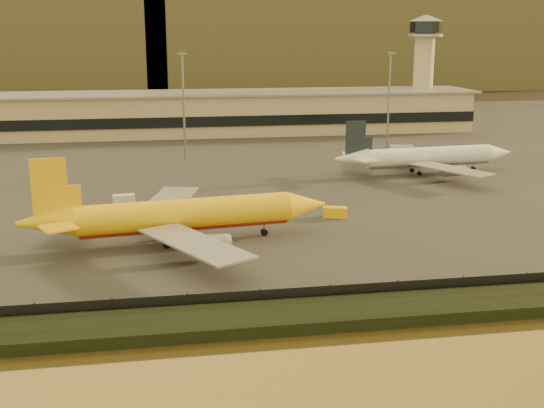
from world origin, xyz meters
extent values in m
plane|color=black|center=(0.00, 0.00, 0.00)|extent=(900.00, 900.00, 0.00)
cube|color=black|center=(0.00, -17.00, 0.70)|extent=(320.00, 7.00, 1.40)
cube|color=#2D2D2D|center=(0.00, 95.00, 0.10)|extent=(320.00, 220.00, 0.20)
cube|color=black|center=(0.00, -13.00, 1.30)|extent=(300.00, 0.05, 2.20)
cube|color=tan|center=(0.00, 125.00, 6.20)|extent=(160.00, 22.00, 12.00)
cube|color=black|center=(0.00, 113.80, 5.20)|extent=(160.00, 0.60, 3.00)
cube|color=gray|center=(0.00, 125.00, 12.50)|extent=(164.00, 24.00, 0.60)
cylinder|color=tan|center=(70.00, 131.00, 15.20)|extent=(6.40, 6.40, 30.00)
cylinder|color=black|center=(70.00, 131.00, 31.95)|extent=(10.40, 10.40, 3.50)
cone|color=gray|center=(70.00, 131.00, 34.70)|extent=(11.20, 11.20, 2.00)
cylinder|color=gray|center=(70.00, 131.00, 29.40)|extent=(11.20, 11.20, 0.80)
cylinder|color=slate|center=(-10.00, 80.00, 12.70)|extent=(0.50, 0.50, 25.00)
cube|color=slate|center=(-10.00, 80.00, 25.40)|extent=(2.20, 2.20, 0.40)
cylinder|color=slate|center=(40.00, 78.00, 12.70)|extent=(0.50, 0.50, 25.00)
cube|color=slate|center=(40.00, 78.00, 25.40)|extent=(2.20, 2.20, 0.40)
cube|color=brown|center=(90.00, 340.00, 35.00)|extent=(220.00, 160.00, 70.00)
cylinder|color=yellow|center=(-12.87, 13.49, 4.47)|extent=(31.42, 8.20, 4.49)
cylinder|color=red|center=(-12.87, 13.49, 3.68)|extent=(30.45, 7.11, 3.50)
cone|color=yellow|center=(5.57, 15.72, 4.47)|extent=(6.54, 5.19, 4.49)
cone|color=yellow|center=(-32.17, 11.15, 4.81)|extent=(8.26, 5.39, 4.49)
cube|color=yellow|center=(-31.31, 11.25, 9.75)|extent=(4.76, 0.93, 7.86)
cube|color=yellow|center=(-30.99, 15.82, 5.14)|extent=(5.06, 5.02, 0.27)
cube|color=yellow|center=(-29.92, 6.90, 5.14)|extent=(5.72, 5.69, 0.27)
cube|color=gray|center=(-15.16, 25.26, 3.68)|extent=(10.91, 20.35, 0.27)
cylinder|color=gray|center=(-12.67, 22.63, 2.45)|extent=(5.44, 3.08, 2.47)
cube|color=gray|center=(-12.29, 1.50, 3.68)|extent=(14.69, 19.94, 0.27)
cylinder|color=gray|center=(-10.50, 4.65, 2.45)|extent=(5.44, 3.08, 2.47)
cylinder|color=black|center=(-1.07, 14.91, 0.69)|extent=(1.08, 0.90, 0.99)
cylinder|color=slate|center=(-1.07, 14.91, 1.21)|extent=(0.17, 0.17, 2.02)
cylinder|color=black|center=(-15.84, 11.09, 0.69)|extent=(1.08, 0.90, 0.99)
cylinder|color=slate|center=(-15.84, 11.09, 1.21)|extent=(0.17, 0.17, 2.02)
cylinder|color=black|center=(-16.33, 15.10, 0.69)|extent=(1.08, 0.90, 0.99)
cylinder|color=slate|center=(-16.33, 15.10, 1.21)|extent=(0.17, 0.17, 2.02)
cylinder|color=white|center=(41.87, 55.70, 4.01)|extent=(29.11, 6.47, 4.01)
cylinder|color=gray|center=(41.87, 55.70, 3.31)|extent=(28.24, 5.53, 3.13)
cone|color=white|center=(59.05, 57.18, 4.01)|extent=(5.94, 4.48, 4.01)
cone|color=white|center=(23.89, 54.15, 4.31)|extent=(7.54, 4.62, 4.01)
cube|color=#1B2330|center=(24.69, 54.22, 8.72)|extent=(4.42, 0.70, 7.02)
cube|color=white|center=(25.14, 58.28, 4.61)|extent=(4.77, 4.62, 0.24)
cube|color=white|center=(25.83, 50.29, 4.61)|extent=(5.18, 5.07, 0.24)
cube|color=gray|center=(40.12, 66.62, 3.31)|extent=(10.67, 18.90, 0.24)
cylinder|color=gray|center=(42.35, 64.09, 2.21)|extent=(4.98, 2.61, 2.21)
cube|color=gray|center=(42.02, 44.64, 3.31)|extent=(13.18, 18.63, 0.24)
cylinder|color=gray|center=(43.78, 47.51, 2.21)|extent=(4.98, 2.61, 2.21)
cylinder|color=black|center=(52.86, 56.64, 0.64)|extent=(0.94, 0.77, 0.88)
cylinder|color=slate|center=(52.86, 56.64, 1.10)|extent=(0.21, 0.21, 1.80)
cylinder|color=black|center=(39.03, 53.64, 0.64)|extent=(0.94, 0.77, 0.88)
cylinder|color=slate|center=(39.03, 53.64, 1.10)|extent=(0.21, 0.21, 1.80)
cylinder|color=black|center=(38.72, 57.24, 0.64)|extent=(0.94, 0.77, 0.88)
cylinder|color=slate|center=(38.72, 57.24, 1.10)|extent=(0.21, 0.21, 1.80)
cube|color=yellow|center=(12.21, 23.21, 1.08)|extent=(4.29, 2.89, 1.77)
cube|color=white|center=(-22.87, 38.43, 1.06)|extent=(4.05, 2.28, 1.72)
camera|label=1|loc=(-16.59, -83.07, 30.03)|focal=45.00mm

